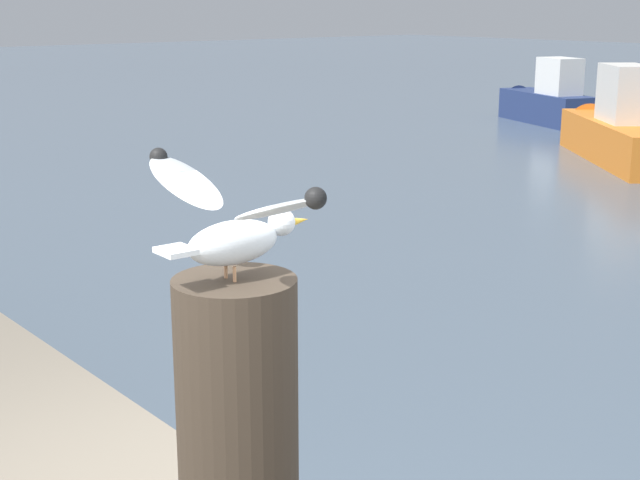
{
  "coord_description": "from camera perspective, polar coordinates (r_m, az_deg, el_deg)",
  "views": [
    {
      "loc": [
        1.95,
        -1.6,
        2.89
      ],
      "look_at": [
        0.29,
        -0.24,
        2.34
      ],
      "focal_mm": 51.87,
      "sensor_mm": 36.0,
      "label": 1
    }
  ],
  "objects": [
    {
      "name": "mooring_post",
      "position": [
        2.27,
        -5.03,
        -14.08
      ],
      "size": [
        0.29,
        0.29,
        0.96
      ],
      "primitive_type": "cylinder",
      "color": "#382D23",
      "rests_on": "harbor_quay"
    },
    {
      "name": "boat_navy",
      "position": [
        23.72,
        13.53,
        8.37
      ],
      "size": [
        3.68,
        2.04,
        1.61
      ],
      "color": "navy",
      "rests_on": "ground_plane"
    },
    {
      "name": "seagull",
      "position": [
        2.05,
        -5.33,
        1.11
      ],
      "size": [
        0.67,
        0.39,
        0.26
      ],
      "color": "tan",
      "rests_on": "mooring_post"
    },
    {
      "name": "boat_orange",
      "position": [
        18.44,
        17.67,
        6.47
      ],
      "size": [
        4.52,
        3.87,
        1.84
      ],
      "color": "orange",
      "rests_on": "ground_plane"
    }
  ]
}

